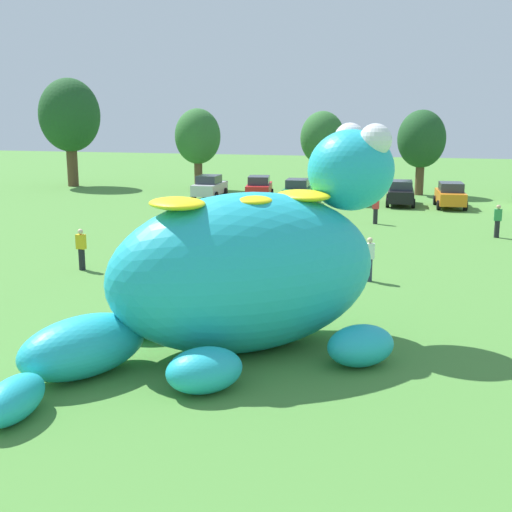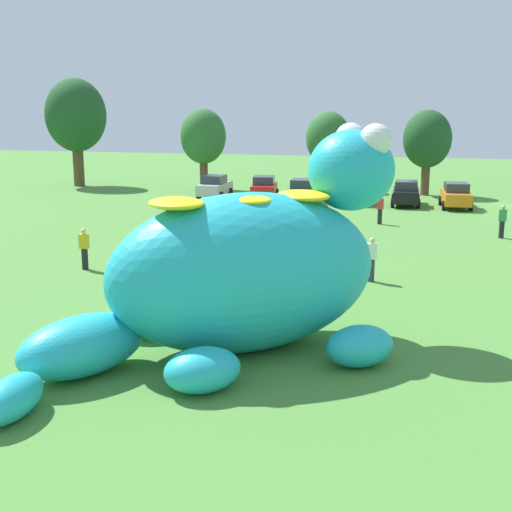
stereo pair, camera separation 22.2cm
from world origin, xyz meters
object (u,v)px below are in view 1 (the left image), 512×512
(car_silver, at_px, (209,187))
(spectator_by_cars, at_px, (369,259))
(car_white, at_px, (351,191))
(giant_inflatable_creature, at_px, (246,270))
(car_orange, at_px, (450,195))
(car_black, at_px, (401,193))
(spectator_wandering, at_px, (81,250))
(spectator_mid_field, at_px, (376,209))
(car_red, at_px, (259,188))
(car_green, at_px, (298,191))
(spectator_near_inflatable, at_px, (497,221))

(car_silver, relative_size, spectator_by_cars, 2.43)
(car_white, bearing_deg, giant_inflatable_creature, -88.40)
(giant_inflatable_creature, xyz_separation_m, car_orange, (5.91, 29.96, -1.36))
(giant_inflatable_creature, xyz_separation_m, spectator_by_cars, (2.52, 8.39, -1.37))
(car_black, relative_size, spectator_wandering, 2.45)
(car_white, relative_size, spectator_wandering, 2.47)
(giant_inflatable_creature, height_order, car_orange, giant_inflatable_creature)
(spectator_mid_field, xyz_separation_m, spectator_by_cars, (0.92, -13.54, 0.00))
(car_red, bearing_deg, car_white, -3.17)
(car_green, bearing_deg, car_orange, 2.39)
(car_black, distance_m, spectator_wandering, 25.83)
(giant_inflatable_creature, relative_size, car_silver, 2.59)
(car_red, relative_size, car_green, 1.03)
(giant_inflatable_creature, bearing_deg, spectator_by_cars, 73.26)
(car_silver, height_order, car_red, same)
(car_orange, distance_m, spectator_near_inflatable, 10.95)
(spectator_near_inflatable, bearing_deg, car_green, 140.61)
(giant_inflatable_creature, distance_m, car_orange, 30.57)
(giant_inflatable_creature, distance_m, car_silver, 32.75)
(car_silver, bearing_deg, car_black, -1.42)
(giant_inflatable_creature, distance_m, car_red, 31.98)
(car_red, distance_m, car_white, 6.87)
(spectator_near_inflatable, xyz_separation_m, spectator_by_cars, (-5.52, -10.82, 0.00))
(car_orange, height_order, spectator_by_cars, car_orange)
(car_orange, height_order, spectator_near_inflatable, car_orange)
(car_silver, xyz_separation_m, spectator_by_cars, (14.00, -22.25, -0.01))
(car_green, bearing_deg, car_black, 6.19)
(car_silver, relative_size, spectator_mid_field, 2.43)
(car_green, relative_size, spectator_wandering, 2.46)
(car_orange, distance_m, spectator_mid_field, 9.11)
(car_green, height_order, spectator_wandering, car_green)
(giant_inflatable_creature, relative_size, spectator_near_inflatable, 6.29)
(car_silver, distance_m, spectator_wandering, 23.52)
(car_orange, xyz_separation_m, spectator_mid_field, (-4.30, -8.03, -0.01))
(spectator_near_inflatable, relative_size, spectator_by_cars, 1.00)
(car_white, bearing_deg, car_orange, -5.57)
(spectator_mid_field, distance_m, spectator_wandering, 18.15)
(car_white, distance_m, spectator_by_cars, 22.48)
(giant_inflatable_creature, distance_m, spectator_near_inflatable, 20.88)
(car_red, relative_size, car_white, 1.02)
(car_silver, distance_m, spectator_near_inflatable, 22.62)
(spectator_near_inflatable, distance_m, spectator_wandering, 20.88)
(car_green, xyz_separation_m, spectator_wandering, (-4.55, -22.28, -0.01))
(car_black, xyz_separation_m, spectator_near_inflatable, (5.45, -11.08, -0.01))
(car_silver, bearing_deg, spectator_near_inflatable, -30.34)
(car_green, bearing_deg, car_white, 16.67)
(spectator_wandering, bearing_deg, car_white, 70.66)
(car_white, height_order, car_black, same)
(car_silver, distance_m, car_white, 10.62)
(car_green, height_order, spectator_near_inflatable, car_green)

